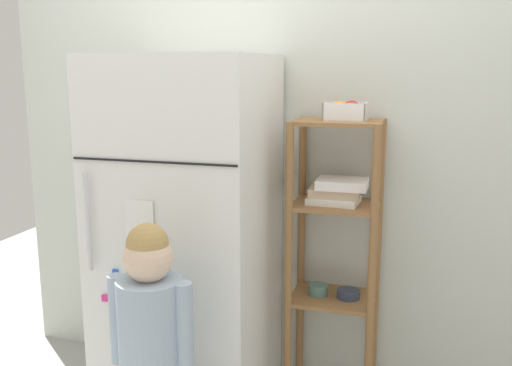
{
  "coord_description": "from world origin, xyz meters",
  "views": [
    {
      "loc": [
        0.69,
        -2.25,
        1.56
      ],
      "look_at": [
        0.02,
        0.02,
        1.08
      ],
      "focal_mm": 39.4,
      "sensor_mm": 36.0,
      "label": 1
    }
  ],
  "objects": [
    {
      "name": "child_standing",
      "position": [
        -0.22,
        -0.53,
        0.62
      ],
      "size": [
        0.33,
        0.25,
        1.03
      ],
      "color": "#47466A",
      "rests_on": "ground"
    },
    {
      "name": "fruit_bin",
      "position": [
        0.38,
        0.2,
        1.39
      ],
      "size": [
        0.18,
        0.15,
        0.09
      ],
      "color": "white",
      "rests_on": "pantry_shelf_unit"
    },
    {
      "name": "kitchen_wall_back",
      "position": [
        0.0,
        0.39,
        1.06
      ],
      "size": [
        2.8,
        0.03,
        2.12
      ],
      "primitive_type": "cube",
      "color": "silver",
      "rests_on": "ground"
    },
    {
      "name": "refrigerator",
      "position": [
        -0.29,
        0.02,
        0.81
      ],
      "size": [
        0.71,
        0.71,
        1.62
      ],
      "color": "white",
      "rests_on": "ground"
    },
    {
      "name": "pantry_shelf_unit",
      "position": [
        0.34,
        0.2,
        0.84
      ],
      "size": [
        0.4,
        0.31,
        1.35
      ],
      "color": "olive",
      "rests_on": "ground"
    }
  ]
}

